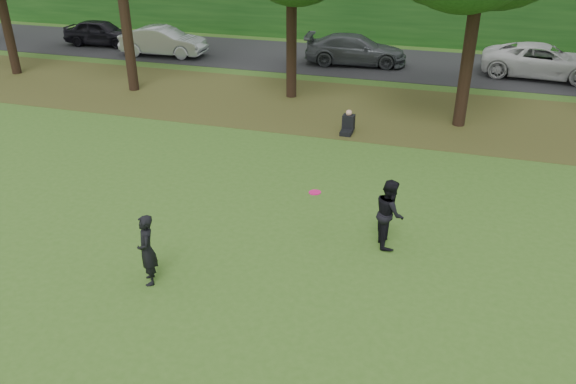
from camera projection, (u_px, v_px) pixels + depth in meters
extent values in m
plane|color=#34571B|center=(236.00, 302.00, 11.49)|extent=(120.00, 120.00, 0.00)
cube|color=#4F3D1C|center=(356.00, 109.00, 22.59)|extent=(60.00, 7.00, 0.01)
cube|color=black|center=(385.00, 63.00, 29.42)|extent=(70.00, 7.00, 0.02)
imported|color=black|center=(147.00, 250.00, 11.77)|extent=(0.64, 0.70, 1.61)
imported|color=black|center=(389.00, 213.00, 13.12)|extent=(0.87, 0.98, 1.69)
imported|color=black|center=(101.00, 32.00, 32.93)|extent=(4.40, 1.94, 1.47)
imported|color=#AFB2B7|center=(163.00, 41.00, 30.55)|extent=(4.75, 1.89, 1.54)
imported|color=#494D51|center=(356.00, 49.00, 28.82)|extent=(5.36, 2.63, 1.50)
imported|color=silver|center=(543.00, 61.00, 26.55)|extent=(5.72, 2.99, 1.54)
cylinder|color=#DA1268|center=(315.00, 192.00, 12.24)|extent=(0.33, 0.33, 0.05)
cube|color=black|center=(346.00, 132.00, 20.03)|extent=(0.40, 0.56, 0.16)
cube|color=black|center=(348.00, 122.00, 20.14)|extent=(0.42, 0.34, 0.56)
sphere|color=tan|center=(349.00, 113.00, 19.98)|extent=(0.22, 0.22, 0.22)
cylinder|color=black|center=(7.00, 29.00, 26.60)|extent=(0.44, 0.44, 4.28)
cylinder|color=black|center=(127.00, 32.00, 23.90)|extent=(0.44, 0.44, 5.08)
cylinder|color=black|center=(291.00, 48.00, 23.22)|extent=(0.44, 0.44, 4.12)
cylinder|color=black|center=(467.00, 63.00, 19.90)|extent=(0.44, 0.44, 4.62)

